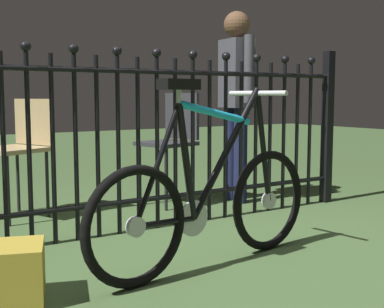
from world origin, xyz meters
The scene contains 7 objects.
ground_plane centered at (0.00, 0.00, 0.00)m, with size 20.00×20.00×0.00m, color #456135.
iron_fence centered at (-0.05, 0.82, 0.62)m, with size 3.31×0.07×1.22m.
bicycle centered at (-0.13, -0.02, 0.34)m, with size 1.47×0.40×0.95m.
chair_tan centered at (-0.61, 1.64, 0.54)m, with size 0.54×0.54×0.85m.
chair_charcoal centered at (0.54, 1.44, 0.55)m, with size 0.45×0.45×0.89m.
person_visitor centered at (1.02, 1.25, 0.91)m, with size 0.22×0.47×1.54m.
display_crate centered at (-1.11, 0.04, 0.12)m, with size 0.28×0.28×0.25m, color #B29933.
Camera 1 is at (-1.64, -2.17, 0.87)m, focal length 49.55 mm.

